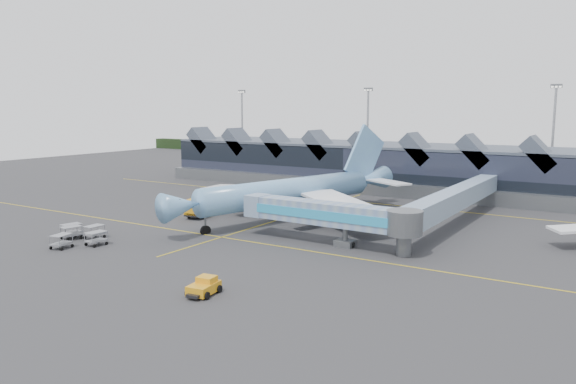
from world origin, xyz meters
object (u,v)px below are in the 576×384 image
Objects in this scene: jet_bridge at (338,216)px; fuel_truck at (207,203)px; main_airliner at (295,191)px; pushback_tug at (204,287)px.

jet_bridge reaches higher than fuel_truck.
main_airliner is 38.07m from pushback_tug.
fuel_truck is (-13.46, -5.45, -2.42)m from main_airliner.
main_airliner is 1.83× the size of jet_bridge.
main_airliner is 14.72m from fuel_truck.
fuel_truck is at bearing 166.83° from jet_bridge.
pushback_tug is (25.55, -30.48, -1.20)m from fuel_truck.
main_airliner reaches higher than fuel_truck.
fuel_truck is at bearing 122.16° from pushback_tug.
fuel_truck is 2.67× the size of pushback_tug.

